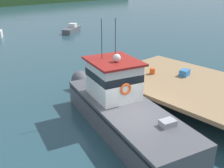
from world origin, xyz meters
The scene contains 7 objects.
ground_plane centered at (0.00, 0.00, 0.00)m, with size 200.00×200.00×0.00m, color #23424C.
dock centered at (4.80, 0.00, 1.07)m, with size 6.00×9.00×1.20m.
main_fishing_boat centered at (0.35, 0.87, 1.01)m, with size 4.58×9.93×4.80m.
crate_single_by_cleat centered at (2.46, 2.19, 1.39)m, with size 0.60×0.44×0.38m, color #9E9EA3.
crate_stack_near_edge centered at (5.50, 0.82, 1.38)m, with size 0.60×0.44×0.36m, color #3370B2.
bait_bucket centered at (4.37, 2.27, 1.37)m, with size 0.32×0.32×0.34m, color #E04C19.
moored_boat_off_the_point centered at (11.89, 21.33, 0.36)m, with size 3.96×2.93×1.06m.
Camera 1 is at (-7.46, -7.05, 6.50)m, focal length 43.03 mm.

